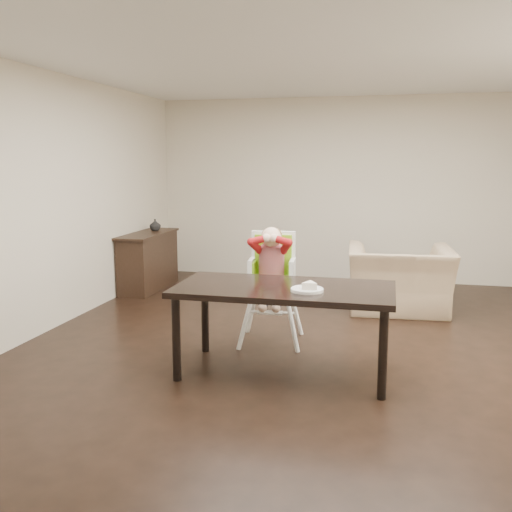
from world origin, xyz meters
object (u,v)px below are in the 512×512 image
at_px(armchair, 400,268).
at_px(sideboard, 148,261).
at_px(dining_table, 284,296).
at_px(high_chair, 272,261).

bearing_deg(armchair, sideboard, -11.10).
distance_m(armchair, sideboard, 3.42).
xyz_separation_m(dining_table, sideboard, (-2.43, 2.72, -0.27)).
relative_size(high_chair, armchair, 0.96).
bearing_deg(high_chair, armchair, 44.40).
xyz_separation_m(armchair, sideboard, (-3.39, 0.44, -0.12)).
height_order(high_chair, sideboard, high_chair).
distance_m(high_chair, armchair, 1.94).
distance_m(dining_table, sideboard, 3.65).
bearing_deg(dining_table, sideboard, 131.72).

